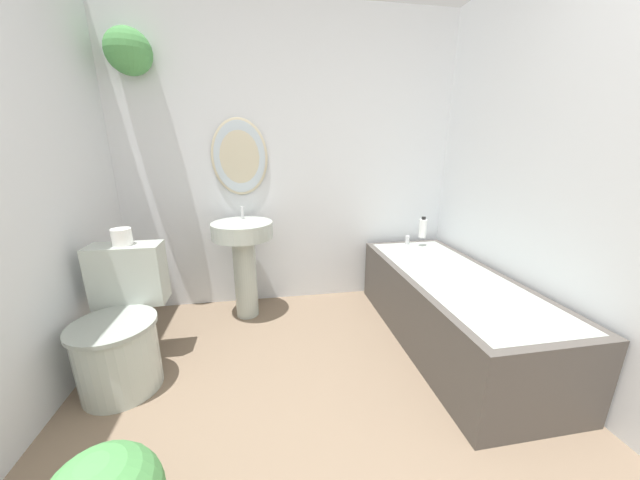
{
  "coord_description": "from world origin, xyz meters",
  "views": [
    {
      "loc": [
        -0.24,
        -0.29,
        1.33
      ],
      "look_at": [
        0.07,
        1.51,
        0.8
      ],
      "focal_mm": 18.0,
      "sensor_mm": 36.0,
      "label": 1
    }
  ],
  "objects_px": {
    "toilet": "(121,331)",
    "pedestal_sink": "(244,252)",
    "shampoo_bottle": "(423,228)",
    "toilet_paper_roll": "(122,237)",
    "bathtub": "(450,307)"
  },
  "relations": [
    {
      "from": "bathtub",
      "to": "toilet_paper_roll",
      "type": "xyz_separation_m",
      "value": [
        -2.08,
        0.17,
        0.56
      ]
    },
    {
      "from": "toilet",
      "to": "pedestal_sink",
      "type": "bearing_deg",
      "value": 44.67
    },
    {
      "from": "toilet",
      "to": "toilet_paper_roll",
      "type": "bearing_deg",
      "value": 90.0
    },
    {
      "from": "shampoo_bottle",
      "to": "pedestal_sink",
      "type": "bearing_deg",
      "value": -177.7
    },
    {
      "from": "toilet",
      "to": "bathtub",
      "type": "distance_m",
      "value": 2.09
    },
    {
      "from": "toilet_paper_roll",
      "to": "pedestal_sink",
      "type": "bearing_deg",
      "value": 33.76
    },
    {
      "from": "shampoo_bottle",
      "to": "toilet_paper_roll",
      "type": "relative_size",
      "value": 1.66
    },
    {
      "from": "pedestal_sink",
      "to": "shampoo_bottle",
      "type": "xyz_separation_m",
      "value": [
        1.52,
        0.06,
        0.11
      ]
    },
    {
      "from": "pedestal_sink",
      "to": "shampoo_bottle",
      "type": "bearing_deg",
      "value": 2.3
    },
    {
      "from": "bathtub",
      "to": "shampoo_bottle",
      "type": "xyz_separation_m",
      "value": [
        0.11,
        0.68,
        0.4
      ]
    },
    {
      "from": "bathtub",
      "to": "pedestal_sink",
      "type": "bearing_deg",
      "value": 156.54
    },
    {
      "from": "toilet",
      "to": "toilet_paper_roll",
      "type": "distance_m",
      "value": 0.55
    },
    {
      "from": "toilet",
      "to": "bathtub",
      "type": "relative_size",
      "value": 0.46
    },
    {
      "from": "toilet_paper_roll",
      "to": "toilet",
      "type": "bearing_deg",
      "value": -90.0
    },
    {
      "from": "toilet",
      "to": "shampoo_bottle",
      "type": "distance_m",
      "value": 2.33
    }
  ]
}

